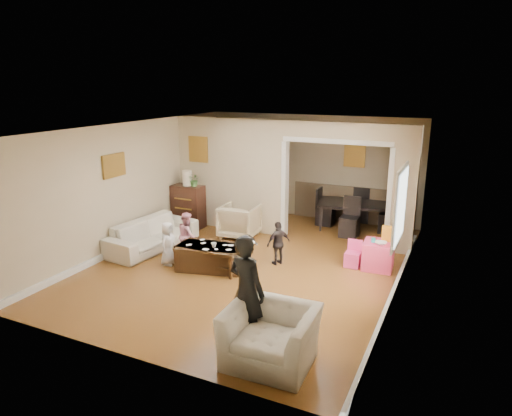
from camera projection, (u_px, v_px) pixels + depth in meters
The scene contains 27 objects.
floor at pixel (252, 263), 8.89m from camera, with size 7.00×7.00×0.00m, color #915A25.
partition_left at pixel (232, 174), 10.68m from camera, with size 2.75×0.18×2.60m, color #BDAC8A.
partition_right at pixel (403, 191), 9.10m from camera, with size 0.55×0.18×2.60m, color #BDAC8A.
partition_header at pixel (338, 130), 9.37m from camera, with size 2.22×0.18×0.35m, color #BDAC8A.
window_pane at pixel (401, 206), 7.01m from camera, with size 0.03×0.95×1.10m, color white.
framed_art_partition at pixel (198, 149), 10.78m from camera, with size 0.45×0.03×0.55m, color brown.
framed_art_sofa_wall at pixel (114, 165), 8.99m from camera, with size 0.03×0.55×0.40m, color brown.
framed_art_alcove at pixel (355, 154), 10.99m from camera, with size 0.45×0.03×0.55m, color brown.
sofa at pixel (153, 234), 9.60m from camera, with size 2.08×0.81×0.61m, color #F0E8CF.
armchair_back at pixel (240, 221), 10.27m from camera, with size 0.79×0.82×0.74m, color tan.
armchair_front at pixel (270, 336), 5.67m from camera, with size 1.09×0.95×0.71m, color #F0E8CF.
dresser at pixel (188, 206), 10.94m from camera, with size 0.74×0.42×1.02m, color #33160F.
table_lamp at pixel (187, 178), 10.76m from camera, with size 0.22×0.22×0.36m, color #FBEACD.
potted_plant at pixel (194, 180), 10.68m from camera, with size 0.28×0.24×0.31m, color #4A7D37.
coffee_table at pixel (211, 257), 8.54m from camera, with size 1.22×0.61×0.46m, color #321F10.
coffee_cup at pixel (214, 245), 8.38m from camera, with size 0.10×0.10×0.09m, color silver.
play_table at pixel (378, 255), 8.55m from camera, with size 0.54×0.54×0.52m, color #FF437B.
cereal_box at pixel (387, 234), 8.48m from camera, with size 0.20×0.07×0.30m, color yellow.
cyan_cup at pixel (373, 240), 8.47m from camera, with size 0.08×0.08×0.08m, color #28C9C7.
toy_block at pixel (374, 238), 8.63m from camera, with size 0.08×0.06×0.05m, color red.
play_bowl at pixel (381, 243), 8.35m from camera, with size 0.21×0.21×0.05m, color white.
dining_table at pixel (356, 216), 10.87m from camera, with size 1.80×1.01×0.63m, color black.
adult_person at pixel (247, 291), 5.94m from camera, with size 0.56×0.37×1.55m, color black.
child_kneel_a at pixel (168, 243), 8.71m from camera, with size 0.41×0.27×0.84m, color silver.
child_kneel_b at pixel (188, 235), 9.03m from camera, with size 0.45×0.35×0.93m, color pink.
child_toddler at pixel (278, 243), 8.72m from camera, with size 0.50×0.21×0.85m, color black.
craft_papers at pixel (212, 246), 8.47m from camera, with size 0.91×0.53×0.00m.
Camera 1 is at (3.59, -7.47, 3.40)m, focal length 32.17 mm.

